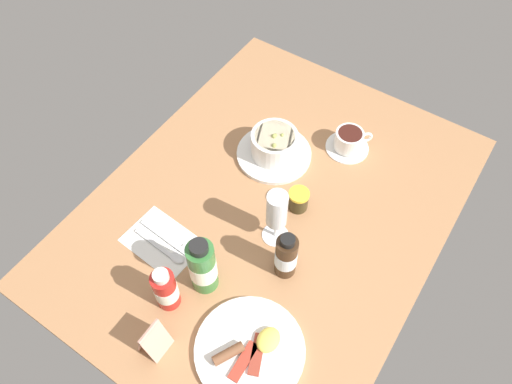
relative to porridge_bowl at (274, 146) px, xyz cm
name	(u,v)px	position (x,y,z in cm)	size (l,w,h in cm)	color
ground_plane	(270,210)	(15.07, 8.50, -5.47)	(110.00, 84.00, 3.00)	#A8754C
porridge_bowl	(274,146)	(0.00, 0.00, 0.00)	(20.89, 20.89, 9.22)	white
cutlery_setting	(163,243)	(38.89, -7.69, -3.71)	(14.20, 19.28, 0.90)	white
coffee_cup	(349,141)	(-13.87, 15.91, -0.98)	(12.20, 12.20, 6.28)	white
wine_glass	(277,212)	(21.52, 14.16, 6.92)	(6.71, 6.71, 17.10)	white
jam_jar	(298,200)	(11.02, 14.41, -0.89)	(5.35, 5.35, 6.08)	#342C15
sauce_bottle_red	(166,289)	(49.66, 3.17, 2.35)	(5.40, 5.40, 13.97)	#B21E19
sauce_bottle_brown	(286,256)	(28.21, 21.08, 2.85)	(5.23, 5.23, 14.96)	#382314
sauce_bottle_green	(203,266)	(41.37, 7.28, 4.30)	(6.37, 6.37, 18.03)	#337233
breakfast_plate	(250,350)	(48.90, 25.16, -3.04)	(24.10, 24.10, 3.70)	white
menu_card	(153,339)	(59.36, 7.56, 0.80)	(5.96, 5.89, 9.63)	tan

